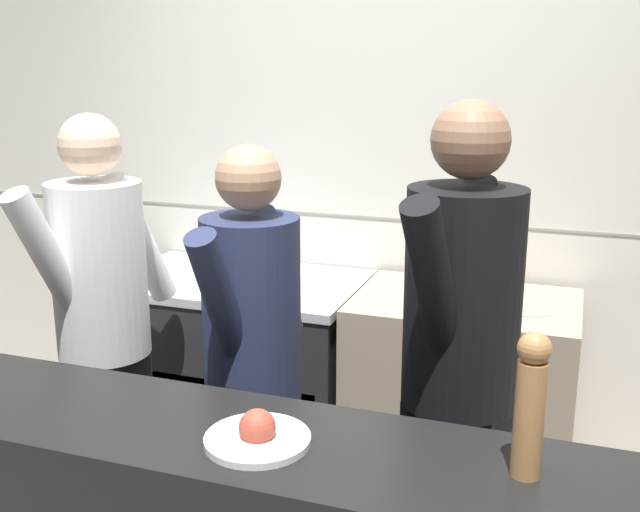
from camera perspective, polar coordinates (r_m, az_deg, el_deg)
wall_back_tiled at (r=3.56m, az=4.76°, el=5.35°), size 8.00×0.06×2.60m
oven_range at (r=3.62m, az=-6.05°, el=-8.56°), size 1.13×0.71×0.90m
prep_counter at (r=3.34m, az=10.68°, el=-10.77°), size 0.92×0.65×0.91m
stock_pot at (r=3.39m, az=-5.98°, el=-0.32°), size 0.30×0.30×0.20m
chefs_knife at (r=3.00m, az=13.70°, el=-4.37°), size 0.32×0.16×0.02m
plated_dish_appetiser at (r=1.85m, az=-4.79°, el=-13.43°), size 0.26×0.26×0.09m
pepper_mill at (r=1.71m, az=15.73°, el=-10.67°), size 0.07×0.07×0.34m
chef_head_cook at (r=2.94m, az=-16.22°, el=-4.35°), size 0.42×0.74×1.69m
chef_sous at (r=2.56m, az=-5.16°, el=-7.67°), size 0.34×0.71×1.62m
chef_line at (r=2.39m, az=10.60°, el=-7.42°), size 0.43×0.77×1.76m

